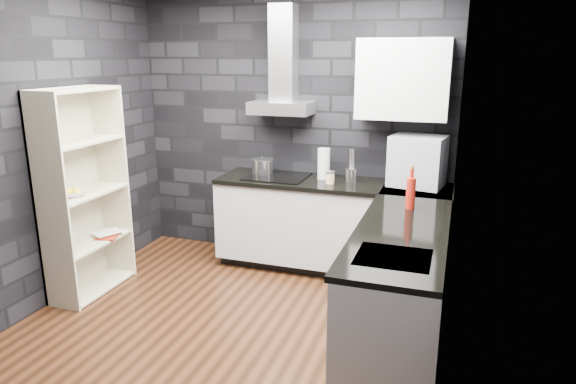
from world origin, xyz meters
The scene contains 27 objects.
ground centered at (0.00, 0.00, 0.00)m, with size 3.20×3.20×0.00m, color #3E2111.
wall_back centered at (0.00, 1.62, 1.35)m, with size 3.20×0.05×2.70m, color black.
wall_front centered at (0.00, -1.62, 1.35)m, with size 3.20×0.05×2.70m, color black.
wall_left centered at (-1.62, 0.00, 1.35)m, with size 0.05×3.20×2.70m, color black.
wall_right centered at (1.62, 0.00, 1.35)m, with size 0.05×3.20×2.70m, color black.
toekick_back centered at (0.50, 1.34, 0.05)m, with size 2.18×0.50×0.10m, color black.
toekick_right centered at (1.34, 0.10, 0.05)m, with size 0.50×1.78×0.10m, color black.
counter_back_cab centered at (0.50, 1.30, 0.48)m, with size 2.20×0.60×0.76m, color silver.
counter_right_cab centered at (1.30, 0.10, 0.48)m, with size 0.60×1.80×0.76m, color silver.
counter_back_top centered at (0.50, 1.29, 0.88)m, with size 2.20×0.62×0.04m, color black.
counter_right_top centered at (1.29, 0.10, 0.88)m, with size 0.62×1.80×0.04m, color black.
counter_corner_top centered at (1.30, 1.30, 0.88)m, with size 0.62×0.62×0.04m, color black.
hood_body centered at (-0.05, 1.43, 1.56)m, with size 0.60×0.34×0.12m, color silver.
hood_chimney centered at (-0.05, 1.50, 2.07)m, with size 0.24×0.20×0.90m, color silver.
upper_cabinet centered at (1.10, 1.43, 1.85)m, with size 0.80×0.35×0.70m, color silver.
cooktop centered at (-0.05, 1.30, 0.91)m, with size 0.58×0.50×0.01m, color black.
sink_rim centered at (1.30, -0.40, 0.89)m, with size 0.44×0.40×0.01m, color silver.
pot centered at (-0.23, 1.37, 0.98)m, with size 0.22×0.22×0.13m, color silver.
glass_vase centered at (0.40, 1.39, 1.05)m, with size 0.12×0.12×0.29m, color white.
storage_jar centered at (0.50, 1.22, 0.95)m, with size 0.08×0.08×0.10m, color #D3BA8D.
utensil_crock centered at (0.68, 1.31, 0.97)m, with size 0.10×0.10×0.13m, color silver.
appliance_garage centered at (1.27, 1.39, 1.12)m, with size 0.47×0.36×0.47m, color #A0A2A8.
red_bottle centered at (1.29, 0.64, 1.02)m, with size 0.07×0.07×0.25m, color #AF1D11.
bookshelf centered at (-1.42, 0.19, 0.90)m, with size 0.34×0.80×1.80m, color beige.
fruit_bowl centered at (-1.42, 0.06, 0.94)m, with size 0.21×0.21×0.05m, color silver.
book_red centered at (-1.43, 0.33, 0.57)m, with size 0.18×0.02×0.25m, color maroon.
book_second centered at (-1.45, 0.41, 0.59)m, with size 0.17×0.02×0.24m, color #B2B2B2.
Camera 1 is at (1.61, -3.30, 2.07)m, focal length 32.00 mm.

